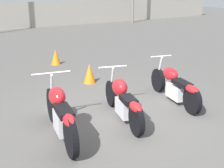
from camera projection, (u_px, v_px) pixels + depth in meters
name	position (u px, v px, depth m)	size (l,w,h in m)	color
ground_plane	(120.00, 118.00, 6.47)	(60.00, 60.00, 0.00)	#514F4C
motorcycle_slot_0	(61.00, 113.00, 5.50)	(0.80, 2.14, 1.04)	black
motorcycle_slot_1	(123.00, 100.00, 6.27)	(0.86, 2.07, 0.95)	black
motorcycle_slot_2	(175.00, 85.00, 7.22)	(0.80, 2.13, 0.96)	black
traffic_cone_near	(90.00, 73.00, 8.73)	(0.33, 0.33, 0.54)	orange
traffic_cone_far	(56.00, 57.00, 10.80)	(0.32, 0.32, 0.53)	orange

